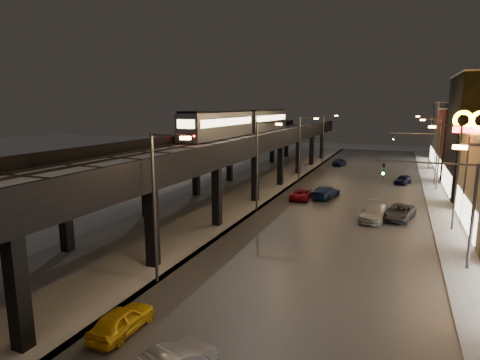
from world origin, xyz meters
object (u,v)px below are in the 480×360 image
(car_far_white, at_px, (340,162))
(car_onc_dark, at_px, (399,213))
(car_mid_dark, at_px, (326,193))
(subway_train, at_px, (245,122))
(car_taxi, at_px, (122,321))
(car_mid_silver, at_px, (301,194))
(car_onc_red, at_px, (403,180))
(car_onc_white, at_px, (374,213))

(car_far_white, height_order, car_onc_dark, car_onc_dark)
(car_mid_dark, xyz_separation_m, car_far_white, (-2.23, 26.73, -0.05))
(car_far_white, xyz_separation_m, car_onc_dark, (10.11, -32.97, 0.02))
(subway_train, xyz_separation_m, car_onc_dark, (21.21, -14.93, -7.59))
(car_taxi, distance_m, car_mid_silver, 29.98)
(car_mid_dark, bearing_deg, car_taxi, 94.14)
(car_onc_red, bearing_deg, car_mid_dark, -104.35)
(car_onc_dark, relative_size, car_onc_red, 1.37)
(car_onc_dark, bearing_deg, car_mid_silver, 168.65)
(car_onc_dark, xyz_separation_m, car_onc_white, (-2.11, -1.15, 0.04))
(car_far_white, relative_size, car_onc_red, 1.08)
(car_mid_silver, relative_size, car_onc_dark, 0.89)
(car_mid_dark, bearing_deg, car_mid_silver, 42.91)
(subway_train, relative_size, car_mid_silver, 7.72)
(subway_train, bearing_deg, car_far_white, 58.40)
(car_taxi, distance_m, car_far_white, 58.25)
(car_mid_silver, height_order, car_onc_dark, car_onc_dark)
(car_mid_silver, bearing_deg, car_onc_red, -131.12)
(car_mid_silver, distance_m, car_onc_white, 10.13)
(car_onc_dark, bearing_deg, car_onc_white, -138.51)
(car_far_white, bearing_deg, car_onc_white, 114.73)
(car_mid_silver, relative_size, car_onc_white, 0.88)
(car_taxi, bearing_deg, car_mid_silver, -92.89)
(car_onc_dark, distance_m, car_onc_red, 18.79)
(car_taxi, xyz_separation_m, car_mid_silver, (1.38, 29.95, -0.01))
(subway_train, height_order, car_far_white, subway_train)
(subway_train, distance_m, car_onc_dark, 27.03)
(car_taxi, distance_m, car_onc_red, 45.69)
(car_far_white, xyz_separation_m, car_onc_white, (8.00, -34.12, 0.07))
(subway_train, xyz_separation_m, car_far_white, (11.10, 18.04, -7.61))
(subway_train, xyz_separation_m, car_onc_red, (21.60, 3.85, -7.66))
(car_onc_dark, distance_m, car_onc_white, 2.40)
(subway_train, xyz_separation_m, car_mid_silver, (10.82, -10.24, -7.66))
(subway_train, height_order, car_mid_dark, subway_train)
(car_onc_dark, height_order, car_onc_white, car_onc_white)
(car_taxi, relative_size, car_mid_dark, 0.74)
(car_onc_dark, bearing_deg, car_far_white, 119.99)
(car_mid_silver, xyz_separation_m, car_mid_dark, (2.51, 1.55, 0.10))
(car_taxi, bearing_deg, car_onc_dark, -115.24)
(car_mid_silver, xyz_separation_m, car_onc_red, (10.78, 14.09, -0.00))
(car_onc_white, xyz_separation_m, car_onc_red, (2.50, 19.93, -0.12))
(car_mid_silver, bearing_deg, car_mid_dark, -152.00)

